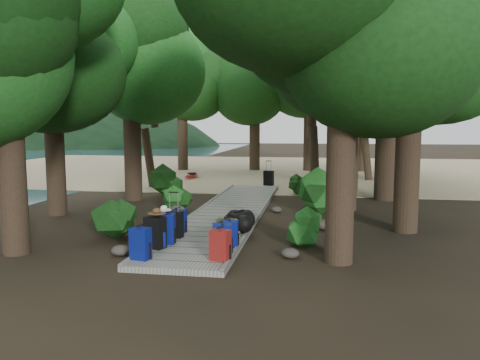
% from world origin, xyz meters
% --- Properties ---
extents(ground, '(120.00, 120.00, 0.00)m').
position_xyz_m(ground, '(0.00, 0.00, 0.00)').
color(ground, black).
rests_on(ground, ground).
extents(sand_beach, '(40.00, 22.00, 0.02)m').
position_xyz_m(sand_beach, '(0.00, 16.00, 0.01)').
color(sand_beach, tan).
rests_on(sand_beach, ground).
extents(distant_hill, '(32.00, 16.00, 12.00)m').
position_xyz_m(distant_hill, '(-40.00, 48.00, 0.00)').
color(distant_hill, black).
rests_on(distant_hill, ground).
extents(boardwalk, '(2.00, 12.00, 0.12)m').
position_xyz_m(boardwalk, '(0.00, 1.00, 0.06)').
color(boardwalk, gray).
rests_on(boardwalk, ground).
extents(backpack_left_a, '(0.41, 0.32, 0.68)m').
position_xyz_m(backpack_left_a, '(-0.74, -4.49, 0.46)').
color(backpack_left_a, navy).
rests_on(backpack_left_a, boardwalk).
extents(backpack_left_b, '(0.47, 0.40, 0.74)m').
position_xyz_m(backpack_left_b, '(-0.75, -3.66, 0.49)').
color(backpack_left_b, black).
rests_on(backpack_left_b, boardwalk).
extents(backpack_left_c, '(0.42, 0.32, 0.73)m').
position_xyz_m(backpack_left_c, '(-0.65, -3.24, 0.49)').
color(backpack_left_c, navy).
rests_on(backpack_left_c, boardwalk).
extents(backpack_left_d, '(0.42, 0.32, 0.60)m').
position_xyz_m(backpack_left_d, '(-0.71, -2.14, 0.42)').
color(backpack_left_d, navy).
rests_on(backpack_left_d, boardwalk).
extents(backpack_right_a, '(0.42, 0.35, 0.65)m').
position_xyz_m(backpack_right_a, '(0.79, -4.32, 0.45)').
color(backpack_right_a, maroon).
rests_on(backpack_right_a, boardwalk).
extents(backpack_right_b, '(0.42, 0.33, 0.68)m').
position_xyz_m(backpack_right_b, '(0.74, -3.87, 0.46)').
color(backpack_right_b, navy).
rests_on(backpack_right_b, boardwalk).
extents(backpack_right_c, '(0.38, 0.28, 0.61)m').
position_xyz_m(backpack_right_c, '(0.78, -3.27, 0.43)').
color(backpack_right_c, navy).
rests_on(backpack_right_c, boardwalk).
extents(backpack_right_d, '(0.38, 0.28, 0.58)m').
position_xyz_m(backpack_right_d, '(0.64, -2.95, 0.41)').
color(backpack_right_d, '#34391A').
rests_on(backpack_right_d, boardwalk).
extents(duffel_right_khaki, '(0.46, 0.61, 0.37)m').
position_xyz_m(duffel_right_khaki, '(0.66, -1.89, 0.30)').
color(duffel_right_khaki, olive).
rests_on(duffel_right_khaki, boardwalk).
extents(duffel_right_black, '(0.74, 0.86, 0.46)m').
position_xyz_m(duffel_right_black, '(0.73, -1.70, 0.35)').
color(duffel_right_black, black).
rests_on(duffel_right_black, boardwalk).
extents(suitcase_on_boardwalk, '(0.41, 0.25, 0.61)m').
position_xyz_m(suitcase_on_boardwalk, '(-0.64, -2.67, 0.43)').
color(suitcase_on_boardwalk, black).
rests_on(suitcase_on_boardwalk, boardwalk).
extents(lone_suitcase_on_sand, '(0.47, 0.35, 0.67)m').
position_xyz_m(lone_suitcase_on_sand, '(0.50, 7.93, 0.35)').
color(lone_suitcase_on_sand, black).
rests_on(lone_suitcase_on_sand, sand_beach).
extents(hat_brown, '(0.38, 0.38, 0.12)m').
position_xyz_m(hat_brown, '(-0.70, -3.66, 0.92)').
color(hat_brown, '#51351E').
rests_on(hat_brown, backpack_left_b).
extents(hat_white, '(0.32, 0.32, 0.11)m').
position_xyz_m(hat_white, '(-0.69, -3.21, 0.91)').
color(hat_white, silver).
rests_on(hat_white, backpack_left_c).
extents(kayak, '(1.21, 3.60, 0.35)m').
position_xyz_m(kayak, '(-3.70, 10.34, 0.20)').
color(kayak, '#A70E13').
rests_on(kayak, sand_beach).
extents(sun_lounger, '(1.03, 1.72, 0.53)m').
position_xyz_m(sun_lounger, '(2.73, 10.15, 0.28)').
color(sun_lounger, silver).
rests_on(sun_lounger, sand_beach).
extents(tree_right_a, '(4.74, 4.74, 7.90)m').
position_xyz_m(tree_right_a, '(3.05, -3.71, 3.95)').
color(tree_right_a, black).
rests_on(tree_right_a, ground).
extents(tree_right_b, '(4.90, 4.90, 8.75)m').
position_xyz_m(tree_right_b, '(4.85, -0.66, 4.38)').
color(tree_right_b, black).
rests_on(tree_right_b, ground).
extents(tree_right_c, '(4.82, 4.82, 8.35)m').
position_xyz_m(tree_right_c, '(3.59, 2.28, 4.17)').
color(tree_right_c, black).
rests_on(tree_right_c, ground).
extents(tree_right_d, '(6.26, 6.26, 11.47)m').
position_xyz_m(tree_right_d, '(5.09, 4.62, 5.74)').
color(tree_right_d, black).
rests_on(tree_right_d, ground).
extents(tree_right_e, '(5.12, 5.12, 9.21)m').
position_xyz_m(tree_right_e, '(4.01, 7.02, 4.61)').
color(tree_right_e, black).
rests_on(tree_right_e, ground).
extents(tree_right_f, '(5.14, 5.14, 9.17)m').
position_xyz_m(tree_right_f, '(6.43, 9.94, 4.59)').
color(tree_right_f, black).
rests_on(tree_right_f, ground).
extents(tree_left_a, '(4.68, 4.68, 7.79)m').
position_xyz_m(tree_left_a, '(-3.64, -4.13, 3.90)').
color(tree_left_a, black).
rests_on(tree_left_a, ground).
extents(tree_left_b, '(4.45, 4.45, 8.01)m').
position_xyz_m(tree_left_b, '(-5.16, 0.05, 4.00)').
color(tree_left_b, black).
rests_on(tree_left_b, ground).
extents(tree_left_c, '(5.13, 5.13, 8.91)m').
position_xyz_m(tree_left_c, '(-3.95, 3.11, 4.46)').
color(tree_left_c, black).
rests_on(tree_left_c, ground).
extents(tree_back_a, '(5.27, 5.27, 9.11)m').
position_xyz_m(tree_back_a, '(-1.12, 15.45, 4.56)').
color(tree_back_a, black).
rests_on(tree_back_a, ground).
extents(tree_back_b, '(6.07, 6.07, 10.83)m').
position_xyz_m(tree_back_b, '(2.21, 15.58, 5.42)').
color(tree_back_b, black).
rests_on(tree_back_b, ground).
extents(tree_back_c, '(5.36, 5.36, 9.65)m').
position_xyz_m(tree_back_c, '(5.31, 15.73, 4.83)').
color(tree_back_c, black).
rests_on(tree_back_c, ground).
extents(tree_back_d, '(5.30, 5.30, 8.84)m').
position_xyz_m(tree_back_d, '(-5.46, 14.76, 4.42)').
color(tree_back_d, black).
rests_on(tree_back_d, ground).
extents(palm_right_a, '(4.73, 4.73, 8.06)m').
position_xyz_m(palm_right_a, '(2.75, 5.80, 4.03)').
color(palm_right_a, '#124012').
rests_on(palm_right_a, ground).
extents(palm_right_b, '(4.96, 4.96, 9.59)m').
position_xyz_m(palm_right_b, '(5.17, 11.23, 4.79)').
color(palm_right_b, '#124012').
rests_on(palm_right_b, ground).
extents(palm_right_c, '(3.90, 3.90, 6.21)m').
position_xyz_m(palm_right_c, '(2.62, 12.27, 3.10)').
color(palm_right_c, '#124012').
rests_on(palm_right_c, ground).
extents(palm_left_a, '(4.92, 4.92, 7.83)m').
position_xyz_m(palm_left_a, '(-4.78, 6.63, 3.92)').
color(palm_left_a, '#124012').
rests_on(palm_left_a, ground).
extents(rock_left_a, '(0.40, 0.36, 0.22)m').
position_xyz_m(rock_left_a, '(-1.41, -3.93, 0.11)').
color(rock_left_a, '#4C473F').
rests_on(rock_left_a, ground).
extents(rock_left_b, '(0.33, 0.30, 0.18)m').
position_xyz_m(rock_left_b, '(-2.56, -1.65, 0.09)').
color(rock_left_b, '#4C473F').
rests_on(rock_left_b, ground).
extents(rock_left_c, '(0.51, 0.46, 0.28)m').
position_xyz_m(rock_left_c, '(-1.59, 0.68, 0.14)').
color(rock_left_c, '#4C473F').
rests_on(rock_left_c, ground).
extents(rock_left_d, '(0.27, 0.24, 0.15)m').
position_xyz_m(rock_left_d, '(-1.90, 3.29, 0.07)').
color(rock_left_d, '#4C473F').
rests_on(rock_left_d, ground).
extents(rock_right_a, '(0.37, 0.34, 0.21)m').
position_xyz_m(rock_right_a, '(2.09, -3.56, 0.10)').
color(rock_right_a, '#4C473F').
rests_on(rock_right_a, ground).
extents(rock_right_b, '(0.50, 0.45, 0.28)m').
position_xyz_m(rock_right_b, '(2.82, -0.81, 0.14)').
color(rock_right_b, '#4C473F').
rests_on(rock_right_b, ground).
extents(rock_right_c, '(0.33, 0.29, 0.18)m').
position_xyz_m(rock_right_c, '(1.39, 1.48, 0.09)').
color(rock_right_c, '#4C473F').
rests_on(rock_right_c, ground).
extents(rock_right_d, '(0.50, 0.45, 0.28)m').
position_xyz_m(rock_right_d, '(2.92, 4.46, 0.14)').
color(rock_right_d, '#4C473F').
rests_on(rock_right_d, ground).
extents(shrub_left_a, '(1.15, 1.15, 1.04)m').
position_xyz_m(shrub_left_a, '(-2.02, -2.52, 0.52)').
color(shrub_left_a, '#18511C').
rests_on(shrub_left_a, ground).
extents(shrub_left_b, '(0.78, 0.78, 0.71)m').
position_xyz_m(shrub_left_b, '(-1.73, 1.09, 0.35)').
color(shrub_left_b, '#18511C').
rests_on(shrub_left_b, ground).
extents(shrub_left_c, '(1.18, 1.18, 1.06)m').
position_xyz_m(shrub_left_c, '(-3.13, 4.20, 0.53)').
color(shrub_left_c, '#18511C').
rests_on(shrub_left_c, ground).
extents(shrub_right_a, '(0.86, 0.86, 0.77)m').
position_xyz_m(shrub_right_a, '(2.22, -2.46, 0.38)').
color(shrub_right_a, '#18511C').
rests_on(shrub_right_a, ground).
extents(shrub_right_b, '(1.48, 1.48, 1.33)m').
position_xyz_m(shrub_right_b, '(2.84, 1.60, 0.67)').
color(shrub_right_b, '#18511C').
rests_on(shrub_right_b, ground).
extents(shrub_right_c, '(0.79, 0.79, 0.71)m').
position_xyz_m(shrub_right_c, '(1.97, 5.42, 0.36)').
color(shrub_right_c, '#18511C').
rests_on(shrub_right_c, ground).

